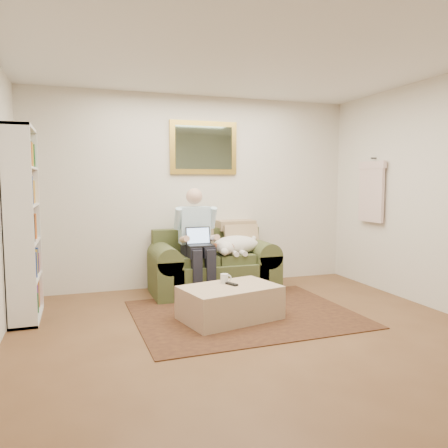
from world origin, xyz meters
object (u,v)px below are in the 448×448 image
sofa (213,270)px  seated_man (198,243)px  sleeping_dog (236,245)px  laptop (199,241)px  coffee_mug (224,278)px  ottoman (230,303)px  bookshelf (23,224)px

sofa → seated_man: bearing=-148.5°
sleeping_dog → sofa: bearing=164.3°
seated_man → laptop: bearing=-90.0°
sleeping_dog → coffee_mug: 1.09m
laptop → sleeping_dog: laptop is taller
ottoman → sofa: bearing=81.4°
sofa → seated_man: 0.49m
seated_man → bookshelf: size_ratio=0.68×
sleeping_dog → bookshelf: bearing=-171.4°
sofa → seated_man: size_ratio=1.19×
laptop → sleeping_dog: bearing=13.6°
seated_man → coffee_mug: bearing=-86.7°
sleeping_dog → bookshelf: size_ratio=0.33×
sleeping_dog → ottoman: sleeping_dog is taller
sofa → ottoman: 1.20m
sofa → ottoman: size_ratio=1.65×
sofa → seated_man: (-0.24, -0.15, 0.40)m
sleeping_dog → ottoman: bearing=-113.1°
coffee_mug → bookshelf: size_ratio=0.05×
sleeping_dog → laptop: bearing=-166.4°
sleeping_dog → bookshelf: 2.55m
seated_man → bookshelf: bearing=-171.1°
seated_man → bookshelf: bookshelf is taller
sofa → sleeping_dog: 0.45m
ottoman → coffee_mug: coffee_mug is taller
ottoman → bookshelf: bookshelf is taller
seated_man → sleeping_dog: 0.54m
laptop → ottoman: laptop is taller
sleeping_dog → seated_man: bearing=-172.9°
sofa → sleeping_dog: bearing=-15.7°
bookshelf → sleeping_dog: bearing=8.6°
seated_man → ottoman: seated_man is taller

